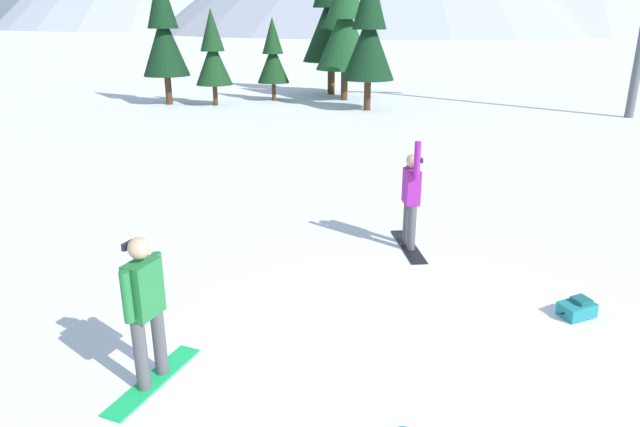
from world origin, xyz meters
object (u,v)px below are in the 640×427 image
Objects in this scene: pine_tree_short at (273,56)px; pine_tree_twin at (164,32)px; pine_tree_young at (213,53)px; snowboarder_midground at (411,198)px; snowboarder_foreground at (146,308)px; backpack_teal at (577,309)px; pine_tree_slender at (345,23)px; pine_tree_tall at (369,33)px; pine_tree_leaning at (332,11)px.

pine_tree_twin is at bearing -155.97° from pine_tree_short.
snowboarder_midground is at bearing -61.00° from pine_tree_young.
pine_tree_short reaches higher than snowboarder_foreground.
backpack_teal is at bearing -66.40° from pine_tree_short.
pine_tree_twin is at bearing -161.11° from pine_tree_slender.
snowboarder_midground is 0.29× the size of pine_tree_slender.
backpack_teal is at bearing 23.68° from snowboarder_foreground.
pine_tree_slender is at bearing 25.57° from pine_tree_young.
pine_tree_young is 7.35m from pine_tree_tall.
snowboarder_foreground is 20.82m from pine_tree_tall.
pine_tree_twin is 8.69m from pine_tree_slender.
pine_tree_young reaches higher than snowboarder_foreground.
pine_tree_slender is (5.88, 2.81, 1.34)m from pine_tree_young.
pine_tree_short is (-9.12, 20.88, 2.07)m from backpack_teal.
pine_tree_young is at bearing -138.48° from pine_tree_short.
pine_tree_short is 0.51× the size of pine_tree_leaning.
backpack_teal is 22.88m from pine_tree_short.
pine_tree_twin reaches higher than pine_tree_young.
snowboarder_foreground reaches higher than backpack_teal.
pine_tree_twin is 0.90× the size of pine_tree_slender.
pine_tree_tall is (7.28, -0.40, 0.94)m from pine_tree_young.
pine_tree_slender is at bearing 99.65° from snowboarder_midground.
pine_tree_short is (-6.80, 18.65, 1.26)m from snowboarder_midground.
pine_tree_leaning is (4.91, 5.11, 1.90)m from pine_tree_young.
pine_tree_tall is (4.90, -2.51, 1.15)m from pine_tree_short.
pine_tree_tall is at bearing 96.69° from snowboarder_midground.
snowboarder_foreground is at bearing -89.01° from pine_tree_slender.
pine_tree_young is at bearing 119.00° from snowboarder_midground.
snowboarder_midground is 16.44m from pine_tree_tall.
pine_tree_twin is 8.91m from pine_tree_leaning.
pine_tree_young is at bearing 121.48° from backpack_teal.
pine_tree_short is at bearing 41.52° from pine_tree_young.
pine_tree_tall is (9.61, -0.41, -0.01)m from pine_tree_twin.
pine_tree_leaning reaches higher than pine_tree_twin.
pine_tree_slender is at bearing 18.89° from pine_tree_twin.
pine_tree_twin is at bearing 124.80° from snowboarder_midground.
pine_tree_short is 0.66× the size of pine_tree_tall.
snowboarder_midground is at bearing -80.35° from pine_tree_slender.
pine_tree_short is at bearing 24.03° from pine_tree_twin.
pine_tree_young reaches higher than backpack_teal.
pine_tree_slender is (8.21, 2.81, 0.40)m from pine_tree_twin.
pine_tree_tall reaches higher than snowboarder_midground.
pine_tree_tall is at bearing -27.07° from pine_tree_short.
pine_tree_short is (-3.92, 23.16, 1.25)m from snowboarder_foreground.
pine_tree_tall is at bearing -66.52° from pine_tree_slender.
pine_tree_twin is at bearing 177.57° from pine_tree_tall.
pine_tree_young is 7.33m from pine_tree_leaning.
snowboarder_foreground is 0.89× the size of snowboarder_midground.
pine_tree_slender is at bearing 90.99° from snowboarder_foreground.
pine_tree_leaning reaches higher than backpack_teal.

